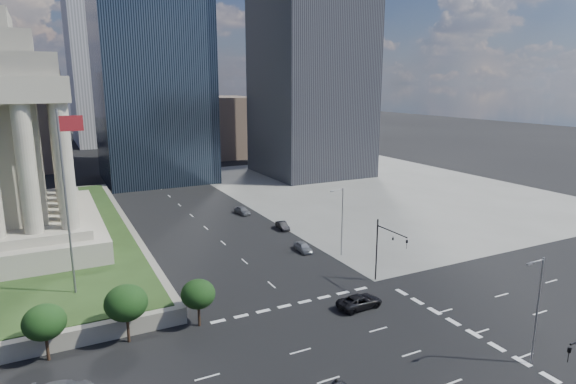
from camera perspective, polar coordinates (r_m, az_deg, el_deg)
ground at (r=134.89m, az=-16.43°, el=1.78°), size 500.00×500.00×0.00m
sidewalk_ne at (r=116.64m, az=10.35°, el=0.45°), size 68.00×90.00×0.03m
flagpole at (r=55.78m, az=-24.72°, el=-0.13°), size 2.52×0.24×20.00m
midrise_glass at (r=128.25m, az=-15.96°, el=14.76°), size 26.00×26.00×60.00m
building_filler_ne at (r=170.47m, az=-7.87°, el=7.77°), size 20.00×30.00×20.00m
building_filler_nw at (r=161.08m, az=-29.41°, el=7.41°), size 24.00×30.00×28.00m
traffic_signal_ne at (r=60.09m, az=11.55°, el=-6.13°), size 0.30×5.74×8.00m
street_lamp_south at (r=47.94m, az=27.39°, el=-11.80°), size 2.13×0.22×10.00m
street_lamp_north at (r=69.17m, az=6.32°, el=-3.07°), size 2.13×0.22×10.00m
pickup_truck at (r=55.40m, az=8.50°, el=-12.71°), size 5.40×2.69×1.47m
parked_sedan_near at (r=71.93m, az=1.81°, el=-6.52°), size 1.90×4.16×1.38m
parked_sedan_mid at (r=82.47m, az=-0.65°, el=-4.01°), size 1.76×4.04×1.29m
parked_sedan_far at (r=92.35m, az=-5.43°, el=-2.18°), size 4.46×2.11×1.48m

